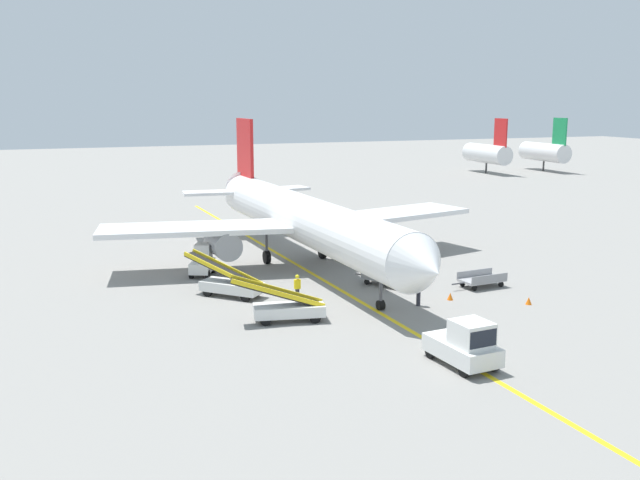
# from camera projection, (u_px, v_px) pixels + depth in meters

# --- Properties ---
(ground_plane) EXTENTS (300.00, 300.00, 0.00)m
(ground_plane) POSITION_uv_depth(u_px,v_px,m) (394.00, 317.00, 39.11)
(ground_plane) COLOR gray
(taxi_line_yellow) EXTENTS (3.53, 79.95, 0.01)m
(taxi_line_yellow) POSITION_uv_depth(u_px,v_px,m) (349.00, 295.00, 43.50)
(taxi_line_yellow) COLOR yellow
(taxi_line_yellow) RESTS_ON ground
(airliner) EXTENTS (28.59, 35.30, 10.10)m
(airliner) POSITION_uv_depth(u_px,v_px,m) (302.00, 218.00, 50.60)
(airliner) COLOR white
(airliner) RESTS_ON ground
(pushback_tug) EXTENTS (2.23, 3.76, 2.20)m
(pushback_tug) POSITION_uv_depth(u_px,v_px,m) (465.00, 345.00, 31.71)
(pushback_tug) COLOR silver
(pushback_tug) RESTS_ON ground
(baggage_tug_near_wing) EXTENTS (2.19, 2.72, 2.10)m
(baggage_tug_near_wing) POSITION_uv_depth(u_px,v_px,m) (203.00, 262.00, 48.20)
(baggage_tug_near_wing) COLOR silver
(baggage_tug_near_wing) RESTS_ON ground
(belt_loader_forward_hold) EXTENTS (4.39, 4.45, 2.59)m
(belt_loader_forward_hold) POSITION_uv_depth(u_px,v_px,m) (230.00, 284.00, 43.05)
(belt_loader_forward_hold) COLOR silver
(belt_loader_forward_hold) RESTS_ON ground
(belt_loader_aft_hold) EXTENTS (5.15, 2.20, 2.59)m
(belt_loader_aft_hold) POSITION_uv_depth(u_px,v_px,m) (287.00, 307.00, 38.23)
(belt_loader_aft_hold) COLOR silver
(belt_loader_aft_hold) RESTS_ON ground
(baggage_cart_loaded) EXTENTS (2.84, 3.58, 0.94)m
(baggage_cart_loaded) POSITION_uv_depth(u_px,v_px,m) (386.00, 278.00, 45.65)
(baggage_cart_loaded) COLOR #A5A5A8
(baggage_cart_loaded) RESTS_ON ground
(baggage_cart_empty_trailing) EXTENTS (3.82, 1.82, 0.94)m
(baggage_cart_empty_trailing) POSITION_uv_depth(u_px,v_px,m) (482.00, 280.00, 45.26)
(baggage_cart_empty_trailing) COLOR #A5A5A8
(baggage_cart_empty_trailing) RESTS_ON ground
(ground_crew_marshaller) EXTENTS (0.36, 0.24, 1.70)m
(ground_crew_marshaller) POSITION_uv_depth(u_px,v_px,m) (419.00, 290.00, 41.03)
(ground_crew_marshaller) COLOR #26262D
(ground_crew_marshaller) RESTS_ON ground
(ground_crew_wing_walker) EXTENTS (0.36, 0.24, 1.70)m
(ground_crew_wing_walker) POSITION_uv_depth(u_px,v_px,m) (297.00, 288.00, 41.62)
(ground_crew_wing_walker) COLOR #26262D
(ground_crew_wing_walker) RESTS_ON ground
(safety_cone_nose_left) EXTENTS (0.36, 0.36, 0.44)m
(safety_cone_nose_left) POSITION_uv_depth(u_px,v_px,m) (394.00, 262.00, 51.20)
(safety_cone_nose_left) COLOR orange
(safety_cone_nose_left) RESTS_ON ground
(safety_cone_nose_right) EXTENTS (0.36, 0.36, 0.44)m
(safety_cone_nose_right) POSITION_uv_depth(u_px,v_px,m) (450.00, 296.00, 42.33)
(safety_cone_nose_right) COLOR orange
(safety_cone_nose_right) RESTS_ON ground
(safety_cone_wingtip_left) EXTENTS (0.36, 0.36, 0.44)m
(safety_cone_wingtip_left) POSITION_uv_depth(u_px,v_px,m) (529.00, 301.00, 41.40)
(safety_cone_wingtip_left) COLOR orange
(safety_cone_wingtip_left) RESTS_ON ground
(distant_aircraft_far_left) EXTENTS (3.00, 10.10, 8.80)m
(distant_aircraft_far_left) POSITION_uv_depth(u_px,v_px,m) (487.00, 153.00, 114.35)
(distant_aircraft_far_left) COLOR silver
(distant_aircraft_far_left) RESTS_ON ground
(distant_aircraft_mid_left) EXTENTS (3.00, 10.10, 8.80)m
(distant_aircraft_mid_left) POSITION_uv_depth(u_px,v_px,m) (545.00, 151.00, 117.78)
(distant_aircraft_mid_left) COLOR silver
(distant_aircraft_mid_left) RESTS_ON ground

